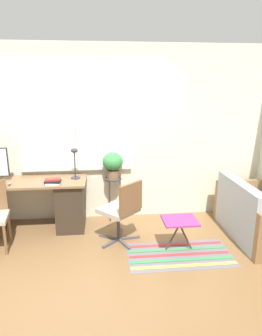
# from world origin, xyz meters

# --- Properties ---
(ground_plane) EXTENTS (14.00, 14.00, 0.00)m
(ground_plane) POSITION_xyz_m (0.00, 0.00, 0.00)
(ground_plane) COLOR brown
(wall_back_with_window) EXTENTS (9.00, 0.12, 2.70)m
(wall_back_with_window) POSITION_xyz_m (-0.00, 0.70, 1.36)
(wall_back_with_window) COLOR beige
(wall_back_with_window) RESTS_ON ground_plane
(desk) EXTENTS (2.04, 0.62, 0.75)m
(desk) POSITION_xyz_m (-0.96, 0.31, 0.40)
(desk) COLOR brown
(desk) RESTS_ON ground_plane
(mouse) EXTENTS (0.05, 0.08, 0.04)m
(mouse) POSITION_xyz_m (-0.99, 0.15, 0.77)
(mouse) COLOR slate
(mouse) RESTS_ON desk
(desk_lamp) EXTENTS (0.14, 0.14, 0.45)m
(desk_lamp) POSITION_xyz_m (-0.10, 0.39, 1.06)
(desk_lamp) COLOR #2D2D33
(desk_lamp) RESTS_ON desk
(book_stack) EXTENTS (0.23, 0.17, 0.07)m
(book_stack) POSITION_xyz_m (-0.40, 0.15, 0.79)
(book_stack) COLOR white
(book_stack) RESTS_ON desk
(office_chair_swivel) EXTENTS (0.63, 0.63, 0.88)m
(office_chair_swivel) POSITION_xyz_m (0.55, -0.22, 0.48)
(office_chair_swivel) COLOR #47474C
(office_chair_swivel) RESTS_ON ground_plane
(couch_loveseat) EXTENTS (0.74, 1.38, 0.81)m
(couch_loveseat) POSITION_xyz_m (2.42, -0.24, 0.28)
(couch_loveseat) COLOR #9EA8B2
(couch_loveseat) RESTS_ON ground_plane
(plant_stand) EXTENTS (0.27, 0.27, 0.68)m
(plant_stand) POSITION_xyz_m (0.46, 0.55, 0.60)
(plant_stand) COLOR #333338
(plant_stand) RESTS_ON ground_plane
(potted_plant) EXTENTS (0.32, 0.32, 0.42)m
(potted_plant) POSITION_xyz_m (0.46, 0.55, 0.93)
(potted_plant) COLOR brown
(potted_plant) RESTS_ON plant_stand
(floor_rug_striped) EXTENTS (1.32, 0.69, 0.01)m
(floor_rug_striped) POSITION_xyz_m (1.25, -0.63, 0.00)
(floor_rug_striped) COLOR slate
(floor_rug_striped) RESTS_ON ground_plane
(folding_stool) EXTENTS (0.44, 0.37, 0.43)m
(folding_stool) POSITION_xyz_m (1.27, -0.50, 0.39)
(folding_stool) COLOR #93337A
(folding_stool) RESTS_ON ground_plane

